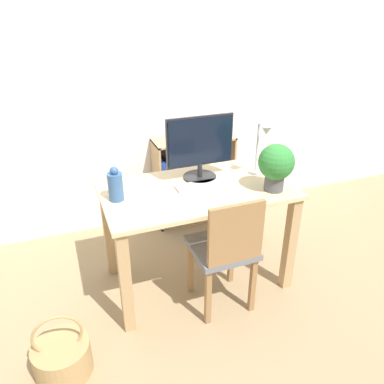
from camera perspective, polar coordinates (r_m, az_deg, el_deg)
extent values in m
plane|color=#997F5B|center=(2.98, 0.70, -12.90)|extent=(10.00, 10.00, 0.00)
cube|color=white|center=(3.32, -5.94, 16.29)|extent=(8.00, 0.05, 2.60)
cube|color=#D8BC8C|center=(2.56, 0.79, 0.30)|extent=(1.29, 0.73, 0.03)
cube|color=tan|center=(2.39, -10.09, -13.52)|extent=(0.07, 0.07, 0.75)
cube|color=tan|center=(2.77, 14.70, -7.65)|extent=(0.07, 0.07, 0.75)
cube|color=tan|center=(2.89, -12.60, -5.87)|extent=(0.07, 0.07, 0.75)
cube|color=tan|center=(3.21, 8.55, -1.89)|extent=(0.07, 0.07, 0.75)
cylinder|color=#232326|center=(2.70, 1.20, 2.31)|extent=(0.24, 0.24, 0.02)
cylinder|color=#232326|center=(2.67, 1.21, 3.44)|extent=(0.04, 0.04, 0.10)
cube|color=#232326|center=(2.60, 1.21, 7.80)|extent=(0.49, 0.02, 0.35)
cube|color=black|center=(2.59, 1.26, 7.76)|extent=(0.46, 0.03, 0.33)
cube|color=#B2B2B7|center=(2.58, 1.82, 1.10)|extent=(0.40, 0.12, 0.02)
cylinder|color=#33598C|center=(2.41, -11.57, 0.78)|extent=(0.10, 0.10, 0.18)
sphere|color=#33598C|center=(2.36, -11.81, 3.19)|extent=(0.05, 0.05, 0.05)
cylinder|color=#B7B7BC|center=(2.82, 9.60, 3.09)|extent=(0.10, 0.10, 0.02)
cylinder|color=#B7B7BC|center=(2.75, 9.90, 6.67)|extent=(0.02, 0.02, 0.36)
cylinder|color=#B7B7BC|center=(2.65, 10.74, 9.91)|extent=(0.01, 0.10, 0.01)
cone|color=#B7B7BC|center=(2.62, 11.26, 9.17)|extent=(0.08, 0.08, 0.06)
cylinder|color=#4C4C51|center=(2.56, 12.39, 1.41)|extent=(0.13, 0.13, 0.11)
sphere|color=#2D7A33|center=(2.50, 12.73, 4.48)|extent=(0.24, 0.24, 0.24)
cube|color=slate|center=(2.52, 4.54, -8.42)|extent=(0.40, 0.40, 0.04)
cube|color=olive|center=(2.26, 6.73, -6.38)|extent=(0.36, 0.03, 0.40)
cube|color=olive|center=(2.50, 2.46, -15.66)|extent=(0.04, 0.04, 0.43)
cube|color=olive|center=(2.61, 9.21, -13.78)|extent=(0.04, 0.04, 0.43)
cube|color=olive|center=(2.73, -0.25, -11.36)|extent=(0.04, 0.04, 0.43)
cube|color=olive|center=(2.83, 6.00, -9.86)|extent=(0.04, 0.04, 0.43)
cube|color=tan|center=(3.43, -5.35, 0.95)|extent=(0.02, 0.28, 0.82)
cube|color=tan|center=(3.66, 5.51, 2.69)|extent=(0.02, 0.28, 0.82)
cube|color=tan|center=(3.72, 0.24, -3.77)|extent=(0.73, 0.28, 0.02)
cube|color=tan|center=(3.38, 0.27, 8.05)|extent=(0.73, 0.28, 0.02)
cube|color=tan|center=(3.53, 0.25, 1.86)|extent=(0.70, 0.28, 0.02)
cube|color=navy|center=(3.57, -4.42, -2.89)|extent=(0.06, 0.24, 0.24)
cube|color=#2D7F38|center=(3.55, -3.62, -1.97)|extent=(0.04, 0.24, 0.35)
cube|color=navy|center=(3.58, -2.81, -2.22)|extent=(0.05, 0.24, 0.29)
cube|color=black|center=(3.58, -1.87, -1.57)|extent=(0.05, 0.24, 0.36)
cube|color=navy|center=(3.38, -4.75, 2.99)|extent=(0.05, 0.24, 0.24)
cube|color=black|center=(3.40, -3.80, 2.99)|extent=(0.04, 0.24, 0.22)
cube|color=navy|center=(3.40, -2.90, 3.75)|extent=(0.05, 0.24, 0.30)
cube|color=black|center=(3.43, -1.75, 3.64)|extent=(0.07, 0.24, 0.26)
cube|color=navy|center=(3.44, -0.46, 4.46)|extent=(0.06, 0.24, 0.34)
cube|color=black|center=(3.47, 0.74, 4.29)|extent=(0.06, 0.24, 0.30)
cylinder|color=tan|center=(2.44, -19.12, -22.83)|extent=(0.32, 0.32, 0.20)
torus|color=tan|center=(2.30, -19.83, -19.85)|extent=(0.27, 0.02, 0.27)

